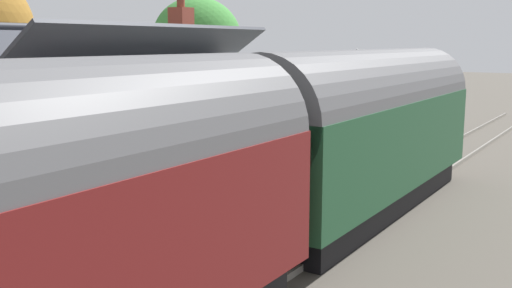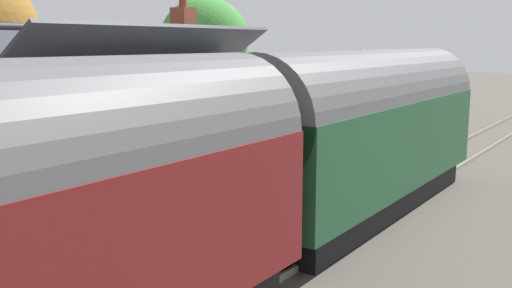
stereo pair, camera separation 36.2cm
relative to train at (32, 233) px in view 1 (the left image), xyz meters
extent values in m
plane|color=#4C473F|center=(8.96, 0.90, -2.22)|extent=(160.00, 160.00, 0.00)
cube|color=gray|center=(8.96, 4.97, -1.81)|extent=(32.00, 6.14, 0.82)
cube|color=beige|center=(8.96, 2.08, -1.39)|extent=(32.00, 0.36, 0.02)
cube|color=gray|center=(8.96, -0.72, -2.15)|extent=(52.00, 0.08, 0.14)
cube|color=gray|center=(8.96, 0.72, -2.15)|extent=(52.00, 0.08, 0.14)
cube|color=black|center=(10.36, 0.00, -1.87)|extent=(9.57, 2.29, 0.70)
cube|color=#1E4C2D|center=(10.36, 0.00, -0.37)|extent=(10.40, 2.70, 2.30)
cylinder|color=#515154|center=(10.36, 0.00, 0.78)|extent=(10.40, 2.65, 2.65)
cube|color=black|center=(10.36, 1.36, -0.08)|extent=(8.84, 0.03, 0.80)
cylinder|color=black|center=(13.48, 0.00, -1.87)|extent=(0.70, 2.16, 0.70)
cylinder|color=black|center=(7.23, 0.00, -1.87)|extent=(0.70, 2.16, 0.70)
cube|color=black|center=(15.58, 0.00, 0.03)|extent=(0.04, 2.16, 0.90)
cylinder|color=#F2EDCC|center=(15.60, 0.00, -0.95)|extent=(0.06, 0.24, 0.24)
cube|color=red|center=(15.64, 0.00, -1.40)|extent=(0.16, 2.56, 0.24)
cube|color=white|center=(7.07, 5.60, 0.01)|extent=(7.74, 3.65, 2.82)
cube|color=#2D3038|center=(7.07, 4.69, 2.02)|extent=(8.24, 2.09, 1.43)
cube|color=#2D3038|center=(7.07, 6.51, 2.02)|extent=(8.24, 2.09, 1.43)
cylinder|color=#2D3038|center=(7.07, 5.60, 2.62)|extent=(8.24, 0.16, 0.16)
cube|color=brown|center=(9.55, 5.60, 2.36)|extent=(0.56, 0.56, 1.88)
cylinder|color=brown|center=(9.55, 5.60, 3.48)|extent=(0.24, 0.24, 0.36)
cube|color=teal|center=(6.55, 3.76, -0.35)|extent=(0.90, 0.06, 2.10)
cube|color=teal|center=(5.15, 3.76, 0.30)|extent=(0.80, 0.05, 1.10)
cube|color=teal|center=(7.95, 3.76, 0.30)|extent=(0.80, 0.05, 1.10)
cube|color=teal|center=(12.92, 3.92, -0.95)|extent=(1.41, 0.44, 0.06)
cube|color=teal|center=(12.92, 3.74, -0.72)|extent=(1.40, 0.15, 0.40)
cube|color=black|center=(12.36, 3.94, -1.18)|extent=(0.07, 0.36, 0.44)
cube|color=black|center=(13.48, 3.91, -1.18)|extent=(0.07, 0.36, 0.44)
cube|color=teal|center=(18.09, 4.04, -0.95)|extent=(1.42, 0.46, 0.06)
cube|color=teal|center=(18.10, 3.86, -0.72)|extent=(1.40, 0.16, 0.40)
cube|color=black|center=(17.53, 4.02, -1.18)|extent=(0.08, 0.36, 0.44)
cube|color=black|center=(18.65, 4.07, -1.18)|extent=(0.08, 0.36, 0.44)
cube|color=teal|center=(19.90, 4.10, -0.95)|extent=(1.40, 0.42, 0.06)
cube|color=teal|center=(19.90, 3.92, -0.72)|extent=(1.40, 0.12, 0.40)
cube|color=black|center=(19.34, 4.09, -1.18)|extent=(0.06, 0.36, 0.44)
cube|color=black|center=(20.46, 4.10, -1.18)|extent=(0.06, 0.36, 0.44)
cone|color=teal|center=(20.85, 6.87, -1.20)|extent=(0.33, 0.33, 0.40)
cylinder|color=teal|center=(20.85, 6.87, -1.37)|extent=(0.18, 0.18, 0.06)
ellipsoid|color=#3D8438|center=(20.85, 6.87, -0.87)|extent=(0.34, 0.34, 0.39)
cube|color=black|center=(13.45, 3.04, -1.26)|extent=(0.80, 0.32, 0.28)
ellipsoid|color=#3D8438|center=(13.45, 3.04, -1.00)|extent=(0.72, 0.29, 0.29)
cylinder|color=black|center=(15.58, 2.52, 0.12)|extent=(0.10, 0.10, 3.04)
cylinder|color=black|center=(15.58, 2.52, 1.49)|extent=(0.05, 0.50, 0.05)
cube|color=beige|center=(15.58, 2.52, 1.78)|extent=(0.24, 0.24, 0.32)
cone|color=black|center=(15.58, 2.52, 2.00)|extent=(0.32, 0.32, 0.14)
cylinder|color=#4C3828|center=(21.95, 14.91, -0.67)|extent=(0.42, 0.42, 3.09)
ellipsoid|color=#3D8438|center=(21.95, 14.91, 2.48)|extent=(4.79, 5.04, 4.58)
camera|label=1|loc=(-4.25, -5.99, 2.28)|focal=41.21mm
camera|label=2|loc=(-4.05, -6.29, 2.28)|focal=41.21mm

